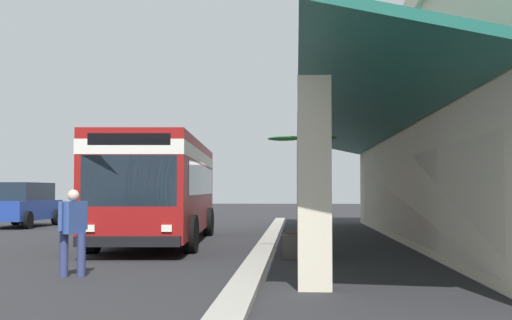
# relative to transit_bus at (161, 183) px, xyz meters

# --- Properties ---
(ground) EXTENTS (120.00, 120.00, 0.00)m
(ground) POSITION_rel_transit_bus_xyz_m (-0.70, 8.76, -1.85)
(ground) COLOR #262628
(curb_strip) EXTENTS (31.16, 0.50, 0.12)m
(curb_strip) POSITION_rel_transit_bus_xyz_m (-0.51, 3.36, -1.79)
(curb_strip) COLOR #9E998E
(curb_strip) RESTS_ON ground
(transit_bus) EXTENTS (11.34, 3.27, 3.34)m
(transit_bus) POSITION_rel_transit_bus_xyz_m (0.00, 0.00, 0.00)
(transit_bus) COLOR maroon
(transit_bus) RESTS_ON ground
(parked_suv_blue) EXTENTS (4.84, 2.28, 1.97)m
(parked_suv_blue) POSITION_rel_transit_bus_xyz_m (-8.49, -7.96, -0.84)
(parked_suv_blue) COLOR navy
(parked_suv_blue) RESTS_ON ground
(pedestrian) EXTENTS (0.58, 0.48, 1.64)m
(pedestrian) POSITION_rel_transit_bus_xyz_m (8.48, 0.02, -0.93)
(pedestrian) COLOR navy
(pedestrian) RESTS_ON ground
(potted_palm) EXTENTS (1.53, 1.75, 3.02)m
(potted_palm) POSITION_rel_transit_bus_xyz_m (4.43, 4.40, -1.25)
(potted_palm) COLOR #4C4742
(potted_palm) RESTS_ON ground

